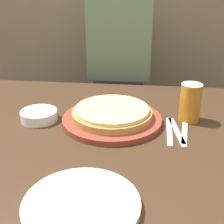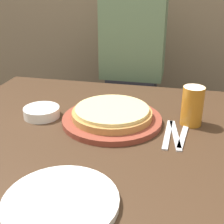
{
  "view_description": "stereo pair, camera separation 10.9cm",
  "coord_description": "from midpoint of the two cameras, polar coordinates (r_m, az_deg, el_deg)",
  "views": [
    {
      "loc": [
        0.07,
        -0.89,
        1.25
      ],
      "look_at": [
        -0.04,
        0.11,
        0.8
      ],
      "focal_mm": 50.0,
      "sensor_mm": 36.0,
      "label": 1
    },
    {
      "loc": [
        0.18,
        -0.87,
        1.25
      ],
      "look_at": [
        -0.04,
        0.11,
        0.8
      ],
      "focal_mm": 50.0,
      "sensor_mm": 36.0,
      "label": 2
    }
  ],
  "objects": [
    {
      "name": "diner_person",
      "position": [
        1.72,
        5.48,
        3.91
      ],
      "size": [
        0.32,
        0.2,
        1.34
      ],
      "color": "#33333D",
      "rests_on": "ground_plane"
    },
    {
      "name": "dinner_plate",
      "position": [
        0.74,
        -5.03,
        -16.19
      ],
      "size": [
        0.27,
        0.27,
        0.02
      ],
      "color": "white",
      "rests_on": "dining_table"
    },
    {
      "name": "pizza_on_board",
      "position": [
        1.1,
        2.85,
        -0.81
      ],
      "size": [
        0.35,
        0.35,
        0.06
      ],
      "color": "brown",
      "rests_on": "dining_table"
    },
    {
      "name": "dinner_knife",
      "position": [
        1.05,
        14.46,
        -4.16
      ],
      "size": [
        0.05,
        0.2,
        0.0
      ],
      "color": "silver",
      "rests_on": "dining_table"
    },
    {
      "name": "beer_glass",
      "position": [
        1.12,
        17.26,
        1.28
      ],
      "size": [
        0.07,
        0.07,
        0.14
      ],
      "color": "#B7701E",
      "rests_on": "dining_table"
    },
    {
      "name": "fork",
      "position": [
        1.05,
        13.11,
        -4.04
      ],
      "size": [
        0.02,
        0.2,
        0.0
      ],
      "color": "silver",
      "rests_on": "dining_table"
    },
    {
      "name": "side_bowl",
      "position": [
        1.16,
        -10.14,
        -0.09
      ],
      "size": [
        0.13,
        0.13,
        0.04
      ],
      "color": "white",
      "rests_on": "dining_table"
    },
    {
      "name": "spoon",
      "position": [
        1.05,
        15.82,
        -4.28
      ],
      "size": [
        0.04,
        0.17,
        0.0
      ],
      "color": "silver",
      "rests_on": "dining_table"
    }
  ]
}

